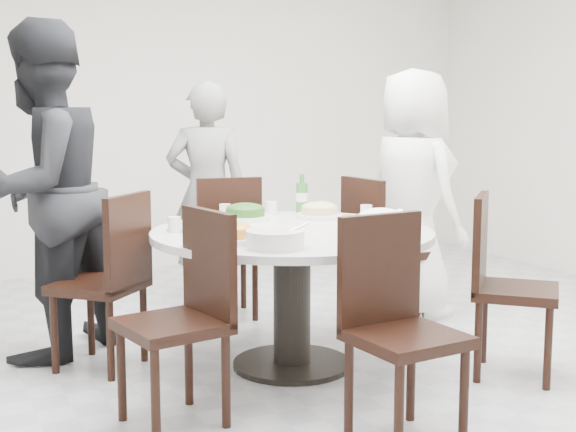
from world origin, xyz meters
name	(u,v)px	position (x,y,z in m)	size (l,w,h in m)	color
floor	(321,366)	(0.00, 0.00, 0.00)	(6.00, 6.00, 0.01)	#B5B5BA
wall_back	(159,106)	(0.00, 3.00, 1.40)	(6.00, 0.01, 2.80)	white
dining_table	(292,299)	(-0.14, 0.07, 0.38)	(1.50, 1.50, 0.75)	silver
chair_ne	(385,250)	(0.81, 0.64, 0.47)	(0.42, 0.42, 0.95)	black
chair_n	(224,246)	(-0.10, 1.21, 0.47)	(0.42, 0.42, 0.95)	black
chair_nw	(99,281)	(-1.08, 0.50, 0.47)	(0.42, 0.42, 0.95)	black
chair_sw	(172,320)	(-0.96, -0.42, 0.47)	(0.42, 0.42, 0.95)	black
chair_s	(407,333)	(-0.13, -1.02, 0.47)	(0.42, 0.42, 0.95)	black
chair_se	(516,287)	(0.85, -0.56, 0.47)	(0.42, 0.42, 0.95)	black
diner_right	(412,194)	(1.04, 0.69, 0.82)	(0.80, 0.52, 1.64)	white
diner_middle	(207,194)	(-0.08, 1.59, 0.79)	(0.57, 0.38, 1.57)	black
diner_left	(42,191)	(-1.31, 0.83, 0.94)	(0.91, 0.71, 1.87)	black
dish_greens	(245,214)	(-0.22, 0.53, 0.79)	(0.29, 0.29, 0.08)	white
dish_pale	(319,212)	(0.20, 0.41, 0.79)	(0.27, 0.27, 0.07)	white
dish_orange	(209,225)	(-0.56, 0.20, 0.79)	(0.29, 0.29, 0.08)	white
dish_redbrown	(380,222)	(0.31, -0.09, 0.78)	(0.28, 0.28, 0.07)	white
dish_tofu	(231,235)	(-0.57, -0.14, 0.79)	(0.28, 0.28, 0.07)	white
rice_bowl	(381,227)	(0.15, -0.35, 0.81)	(0.26, 0.26, 0.11)	silver
soup_bowl	(275,239)	(-0.44, -0.37, 0.79)	(0.27, 0.27, 0.08)	white
beverage_bottle	(302,194)	(0.18, 0.59, 0.87)	(0.07, 0.07, 0.25)	#30762F
tea_cups	(242,209)	(-0.17, 0.71, 0.79)	(0.07, 0.07, 0.08)	white
chopsticks	(241,214)	(-0.17, 0.73, 0.76)	(0.24, 0.04, 0.01)	tan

